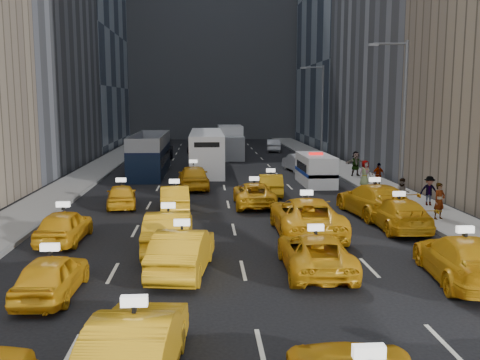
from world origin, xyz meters
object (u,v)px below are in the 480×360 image
object	(u,v)px
nypd_van	(316,170)
box_truck	(230,142)
pedestrian_0	(439,201)
city_bus	(207,151)
taxi_1	(136,347)
double_decker	(150,155)

from	to	relation	value
nypd_van	box_truck	bearing A→B (deg)	111.94
box_truck	pedestrian_0	bearing A→B (deg)	-67.56
city_bus	box_truck	xyz separation A→B (m)	(2.50, 9.89, -0.00)
taxi_1	pedestrian_0	bearing A→B (deg)	-127.22
taxi_1	box_truck	xyz separation A→B (m)	(4.11, 44.43, 0.83)
taxi_1	pedestrian_0	xyz separation A→B (m)	(12.83, 14.23, 0.25)
nypd_van	city_bus	bearing A→B (deg)	139.06
taxi_1	nypd_van	xyz separation A→B (m)	(9.26, 26.34, 0.24)
nypd_van	city_bus	size ratio (longest dim) A/B	0.42
double_decker	box_truck	distance (m)	13.84
taxi_1	pedestrian_0	world-z (taller)	pedestrian_0
taxi_1	box_truck	distance (m)	44.62
double_decker	city_bus	xyz separation A→B (m)	(4.54, 2.02, 0.05)
double_decker	box_truck	xyz separation A→B (m)	(7.04, 11.91, 0.04)
nypd_van	box_truck	size ratio (longest dim) A/B	0.74
city_bus	box_truck	bearing A→B (deg)	83.49
nypd_van	city_bus	world-z (taller)	city_bus
pedestrian_0	box_truck	bearing A→B (deg)	82.81
taxi_1	double_decker	xyz separation A→B (m)	(-2.93, 32.51, 0.79)
double_decker	box_truck	size ratio (longest dim) A/B	1.48
nypd_van	pedestrian_0	world-z (taller)	nypd_van
city_bus	pedestrian_0	distance (m)	23.20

